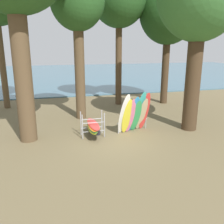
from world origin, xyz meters
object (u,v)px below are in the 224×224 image
object	(u,v)px
tree_far_right_back	(77,3)
board_storage_rack	(93,126)
leaning_board_pile	(135,114)
tree_mid_behind	(169,11)

from	to	relation	value
tree_far_right_back	board_storage_rack	distance (m)	7.11
leaning_board_pile	board_storage_rack	size ratio (longest dim) A/B	1.05
leaning_board_pile	board_storage_rack	xyz separation A→B (m)	(-2.19, 0.08, -0.49)
board_storage_rack	tree_far_right_back	bearing A→B (deg)	92.62
tree_far_right_back	board_storage_rack	size ratio (longest dim) A/B	4.15
tree_mid_behind	tree_far_right_back	size ratio (longest dim) A/B	1.07
tree_mid_behind	tree_far_right_back	world-z (taller)	tree_mid_behind
tree_far_right_back	tree_mid_behind	bearing A→B (deg)	19.82
leaning_board_pile	tree_far_right_back	bearing A→B (deg)	124.50
tree_mid_behind	leaning_board_pile	bearing A→B (deg)	-127.87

